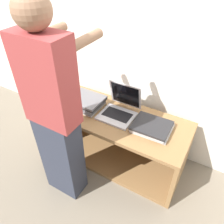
% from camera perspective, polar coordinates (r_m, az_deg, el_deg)
% --- Properties ---
extents(ground_plane, '(12.00, 12.00, 0.00)m').
position_cam_1_polar(ground_plane, '(2.37, -2.63, -16.43)').
color(ground_plane, '#756B5B').
extents(wall_back, '(8.00, 0.05, 2.40)m').
position_cam_1_polar(wall_back, '(2.13, 6.96, 17.75)').
color(wall_back, silver).
rests_on(wall_back, ground_plane).
extents(cart, '(1.42, 0.60, 0.59)m').
position_cam_1_polar(cart, '(2.35, 1.89, -5.97)').
color(cart, olive).
rests_on(cart, ground_plane).
extents(laptop_open, '(0.33, 0.35, 0.29)m').
position_cam_1_polar(laptop_open, '(2.12, 1.99, 0.80)').
color(laptop_open, '#B7B7BC').
rests_on(laptop_open, cart).
extents(laptop_stack_left, '(0.36, 0.30, 0.10)m').
position_cam_1_polar(laptop_stack_left, '(2.25, -6.88, 2.69)').
color(laptop_stack_left, '#B7B7BC').
rests_on(laptop_stack_left, cart).
extents(laptop_stack_right, '(0.35, 0.30, 0.06)m').
position_cam_1_polar(laptop_stack_right, '(1.99, 10.36, -3.83)').
color(laptop_stack_right, '#B7B7BC').
rests_on(laptop_stack_right, cart).
extents(person, '(0.40, 0.53, 1.75)m').
position_cam_1_polar(person, '(1.72, -14.76, -0.87)').
color(person, '#2D3342').
rests_on(person, ground_plane).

